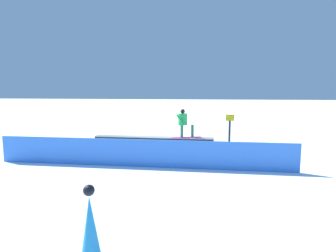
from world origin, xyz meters
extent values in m
plane|color=white|center=(0.00, 0.00, 0.00)|extent=(120.00, 120.00, 0.00)
cube|color=black|center=(0.00, 0.00, 0.33)|extent=(6.09, 0.62, 0.66)
cube|color=red|center=(0.00, 0.00, 0.16)|extent=(6.10, 0.63, 0.16)
cube|color=#969995|center=(0.00, 0.00, 0.68)|extent=(6.09, 0.68, 0.04)
cube|color=#B31F88|center=(-1.72, 0.06, 0.71)|extent=(1.49, 0.72, 0.01)
cylinder|color=#336F45|center=(-1.46, 0.14, 1.02)|extent=(0.18, 0.18, 0.62)
cylinder|color=#336F45|center=(-1.98, -0.02, 1.02)|extent=(0.18, 0.18, 0.62)
cube|color=green|center=(-1.49, 0.13, 1.62)|extent=(0.45, 0.35, 0.58)
sphere|color=black|center=(-1.49, 0.13, 2.02)|extent=(0.22, 0.22, 0.22)
cylinder|color=green|center=(-1.37, 0.34, 1.65)|extent=(0.38, 0.20, 0.51)
cylinder|color=green|center=(-1.54, -0.06, 1.65)|extent=(0.20, 0.14, 0.56)
cube|color=#387BEA|center=(0.00, 3.14, 0.56)|extent=(12.19, 0.49, 1.13)
cone|color=#2591D7|center=(-0.39, 9.80, 0.68)|extent=(0.42, 0.42, 1.34)
sphere|color=black|center=(-0.39, 9.80, 1.45)|extent=(0.20, 0.20, 0.20)
cylinder|color=#262628|center=(-3.78, 0.25, 0.80)|extent=(0.10, 0.10, 1.59)
cube|color=yellow|center=(-3.78, 0.25, 1.74)|extent=(0.40, 0.04, 0.30)
camera|label=1|loc=(-2.25, 14.47, 3.23)|focal=31.19mm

